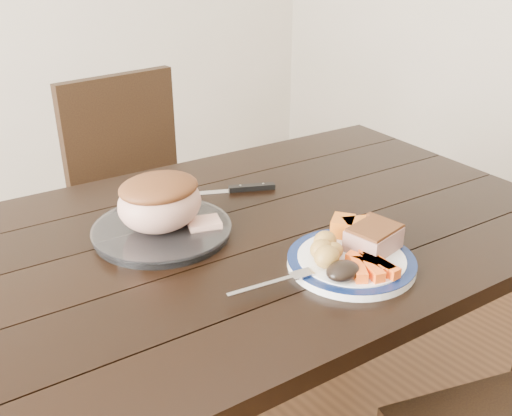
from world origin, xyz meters
TOP-DOWN VIEW (x-y plane):
  - dining_table at (0.00, 0.00)m, footprint 1.69×1.07m
  - chair_far at (0.18, 0.74)m, footprint 0.44×0.45m
  - dinner_plate at (0.13, -0.26)m, footprint 0.26×0.26m
  - plate_rim at (0.13, -0.26)m, footprint 0.26×0.26m
  - serving_platter at (-0.10, 0.08)m, footprint 0.30×0.30m
  - pork_slice at (0.18, -0.27)m, footprint 0.11×0.09m
  - roasted_potatoes at (0.08, -0.24)m, footprint 0.09×0.09m
  - carrot_batons at (0.12, -0.32)m, footprint 0.10×0.11m
  - pumpkin_wedges at (0.19, -0.20)m, footprint 0.09×0.09m
  - dark_mushroom at (0.06, -0.31)m, footprint 0.07×0.05m
  - fork at (-0.04, -0.24)m, footprint 0.18×0.05m
  - roast_joint at (-0.10, 0.08)m, footprint 0.19×0.16m
  - cut_slice at (-0.03, 0.03)m, footprint 0.09×0.08m
  - carving_knife at (0.17, 0.17)m, footprint 0.29×0.17m

SIDE VIEW (x-z plane):
  - chair_far at x=0.18m, z-range 0.06..0.99m
  - dining_table at x=0.00m, z-range 0.28..1.03m
  - carving_knife at x=0.17m, z-range 0.75..0.76m
  - dinner_plate at x=0.13m, z-range 0.75..0.77m
  - serving_platter at x=-0.10m, z-range 0.75..0.77m
  - plate_rim at x=0.13m, z-range 0.76..0.78m
  - fork at x=-0.04m, z-range 0.77..0.77m
  - cut_slice at x=-0.03m, z-range 0.77..0.78m
  - carrot_batons at x=0.12m, z-range 0.77..0.79m
  - dark_mushroom at x=0.06m, z-range 0.77..0.80m
  - pumpkin_wedges at x=0.19m, z-range 0.77..0.81m
  - roasted_potatoes at x=0.08m, z-range 0.77..0.81m
  - pork_slice at x=0.18m, z-range 0.77..0.81m
  - roast_joint at x=-0.10m, z-range 0.77..0.89m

